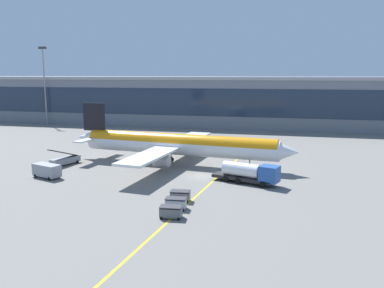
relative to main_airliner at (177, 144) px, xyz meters
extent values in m
plane|color=slate|center=(6.42, -7.42, -3.96)|extent=(700.00, 700.00, 0.00)
cube|color=yellow|center=(9.23, -5.42, -3.96)|extent=(8.08, 79.65, 0.01)
cube|color=slate|center=(4.44, 60.64, 3.65)|extent=(190.55, 21.45, 15.23)
cube|color=#1E2D42|center=(4.44, 49.86, 4.41)|extent=(184.84, 0.16, 8.53)
cube|color=#99999E|center=(4.44, 60.64, 11.77)|extent=(194.37, 21.88, 1.00)
cylinder|color=white|center=(0.29, -0.03, -0.14)|extent=(38.10, 7.74, 3.75)
cylinder|color=orange|center=(0.29, -0.03, 0.20)|extent=(37.33, 7.51, 3.60)
cone|color=white|center=(20.45, -2.17, -0.14)|extent=(4.10, 3.94, 3.56)
cone|color=white|center=(-20.05, 2.13, 0.24)|extent=(4.81, 3.64, 3.19)
cube|color=black|center=(-18.06, 1.92, 4.55)|extent=(4.88, 0.87, 5.62)
cube|color=white|center=(-17.17, 5.60, 0.42)|extent=(2.62, 6.18, 0.24)
cube|color=white|center=(-17.96, -1.86, 0.42)|extent=(2.62, 6.18, 0.24)
cube|color=white|center=(-0.16, 9.91, -0.42)|extent=(6.46, 16.34, 0.40)
cube|color=white|center=(-2.24, -9.65, -0.42)|extent=(6.46, 16.34, 0.40)
cylinder|color=#939399|center=(0.53, 6.95, -1.75)|extent=(3.09, 2.36, 2.06)
cylinder|color=#939399|center=(-0.94, -6.91, -1.75)|extent=(3.09, 2.36, 2.06)
cylinder|color=black|center=(13.87, -1.47, -3.46)|extent=(1.04, 0.50, 1.00)
cylinder|color=slate|center=(13.87, -1.47, -2.49)|extent=(0.20, 0.20, 1.95)
cylinder|color=black|center=(-1.79, 1.89, -3.46)|extent=(1.04, 0.50, 1.00)
cylinder|color=slate|center=(-1.79, 1.89, -2.49)|extent=(0.20, 0.20, 1.95)
cylinder|color=black|center=(-2.15, -1.47, -3.46)|extent=(1.04, 0.50, 1.00)
cylinder|color=slate|center=(-2.15, -1.47, -2.49)|extent=(0.20, 0.20, 1.95)
cube|color=#232326|center=(13.57, -9.74, -3.21)|extent=(10.28, 5.45, 0.50)
cube|color=#26519E|center=(17.75, -11.09, -1.96)|extent=(3.43, 3.24, 2.50)
cube|color=black|center=(18.95, -11.48, -1.46)|extent=(0.86, 2.24, 1.12)
cylinder|color=silver|center=(13.30, -9.66, -1.86)|extent=(6.39, 3.93, 2.20)
cylinder|color=black|center=(17.59, -9.79, -3.46)|extent=(1.06, 0.64, 1.00)
cylinder|color=black|center=(16.86, -12.05, -3.46)|extent=(1.06, 0.64, 1.00)
cylinder|color=black|center=(13.64, -8.52, -3.46)|extent=(1.06, 0.64, 1.00)
cylinder|color=black|center=(12.92, -10.78, -3.46)|extent=(1.06, 0.64, 1.00)
cylinder|color=black|center=(11.65, -7.88, -3.46)|extent=(1.06, 0.64, 1.00)
cylinder|color=black|center=(10.92, -10.14, -3.46)|extent=(1.06, 0.64, 1.00)
cube|color=gray|center=(-18.58, -14.42, -2.66)|extent=(5.41, 3.56, 2.00)
cube|color=black|center=(-17.40, -14.81, -2.31)|extent=(2.25, 2.34, 0.60)
cylinder|color=black|center=(-16.63, -14.07, -3.66)|extent=(0.65, 0.43, 0.60)
cylinder|color=black|center=(-17.22, -15.87, -3.66)|extent=(0.65, 0.43, 0.60)
cylinder|color=black|center=(-19.95, -12.98, -3.66)|extent=(0.65, 0.43, 0.60)
cylinder|color=black|center=(-20.54, -14.77, -3.66)|extent=(0.65, 0.43, 0.60)
cube|color=gray|center=(-20.78, -5.17, -3.11)|extent=(3.66, 6.29, 1.10)
cube|color=black|center=(-20.78, -5.17, -1.66)|extent=(3.39, 6.97, 2.38)
cylinder|color=black|center=(-20.94, -2.91, -3.66)|extent=(0.42, 0.65, 0.60)
cylinder|color=black|center=(-19.32, -3.43, -3.66)|extent=(0.42, 0.65, 0.60)
cylinder|color=black|center=(-22.24, -6.90, -3.66)|extent=(0.42, 0.65, 0.60)
cylinder|color=black|center=(-20.61, -7.43, -3.66)|extent=(0.42, 0.65, 0.60)
cube|color=#595B60|center=(6.92, -27.54, -3.23)|extent=(2.73, 1.73, 1.10)
cube|color=#333338|center=(6.92, -27.54, -2.53)|extent=(2.78, 1.77, 0.10)
cylinder|color=black|center=(5.96, -28.38, -3.78)|extent=(0.37, 0.15, 0.36)
cylinder|color=black|center=(5.82, -26.89, -3.78)|extent=(0.37, 0.15, 0.36)
cylinder|color=black|center=(8.03, -28.19, -3.78)|extent=(0.37, 0.15, 0.36)
cylinder|color=black|center=(7.89, -26.70, -3.78)|extent=(0.37, 0.15, 0.36)
cube|color=#B2B7BC|center=(6.62, -24.36, -3.23)|extent=(2.73, 1.73, 1.10)
cube|color=#333338|center=(6.62, -24.36, -2.53)|extent=(2.78, 1.77, 0.10)
cylinder|color=black|center=(5.66, -25.20, -3.78)|extent=(0.37, 0.15, 0.36)
cylinder|color=black|center=(5.52, -23.71, -3.78)|extent=(0.37, 0.15, 0.36)
cylinder|color=black|center=(7.73, -25.01, -3.78)|extent=(0.37, 0.15, 0.36)
cylinder|color=black|center=(7.59, -23.51, -3.78)|extent=(0.37, 0.15, 0.36)
cube|color=#595B60|center=(6.33, -21.17, -3.23)|extent=(2.73, 1.73, 1.10)
cube|color=#333338|center=(6.33, -21.17, -2.53)|extent=(2.78, 1.77, 0.10)
cylinder|color=black|center=(5.36, -22.01, -3.78)|extent=(0.37, 0.15, 0.36)
cylinder|color=black|center=(5.22, -20.52, -3.78)|extent=(0.37, 0.15, 0.36)
cylinder|color=black|center=(7.43, -21.82, -3.78)|extent=(0.37, 0.15, 0.36)
cylinder|color=black|center=(7.29, -20.33, -3.78)|extent=(0.37, 0.15, 0.36)
cylinder|color=gray|center=(-60.27, 48.64, 8.70)|extent=(0.44, 0.44, 25.32)
cube|color=#333338|center=(-60.27, 48.64, 21.76)|extent=(2.80, 0.50, 0.80)
camera|label=1|loc=(20.00, -70.92, 13.10)|focal=36.94mm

